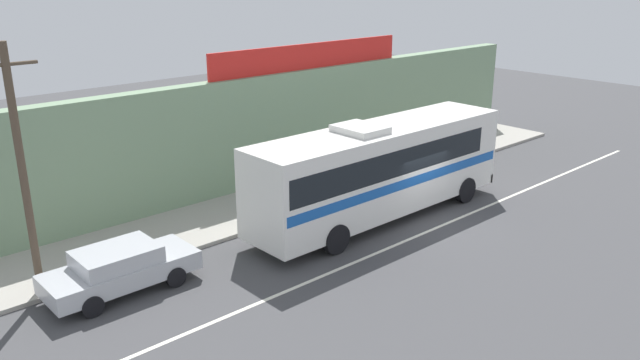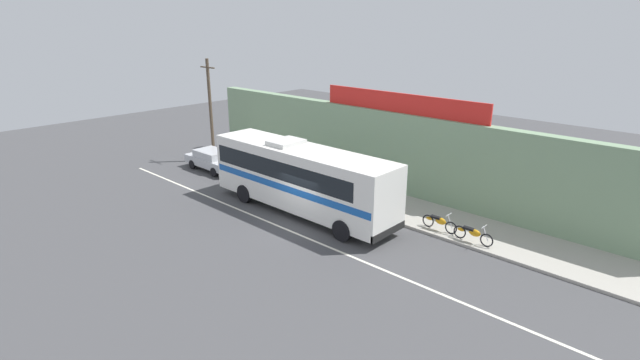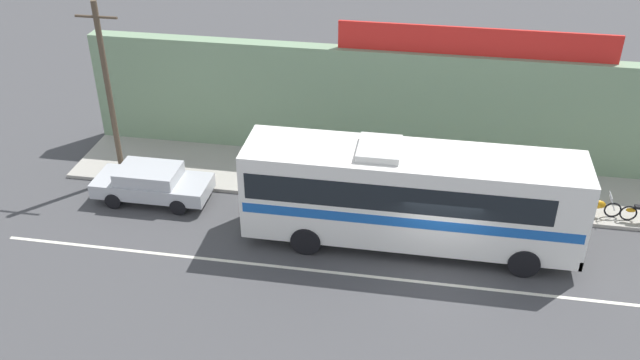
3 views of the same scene
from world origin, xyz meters
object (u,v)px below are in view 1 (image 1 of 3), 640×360
object	(u,v)px
parked_car	(120,268)
pedestrian_far_right	(294,179)
intercity_bus	(379,166)
motorcycle_purple	(433,155)
utility_pole	(22,169)
motorcycle_orange	(458,149)

from	to	relation	value
parked_car	pedestrian_far_right	xyz separation A→B (m)	(8.31, 1.97, 0.37)
intercity_bus	motorcycle_purple	distance (m)	7.41
utility_pole	motorcycle_purple	size ratio (longest dim) A/B	3.85
parked_car	utility_pole	size ratio (longest dim) A/B	0.62
utility_pole	motorcycle_purple	distance (m)	18.64
utility_pole	pedestrian_far_right	size ratio (longest dim) A/B	4.29
parked_car	pedestrian_far_right	bearing A→B (deg)	13.34
motorcycle_orange	parked_car	bearing A→B (deg)	-175.76
motorcycle_purple	pedestrian_far_right	xyz separation A→B (m)	(-8.19, 0.48, 0.54)
intercity_bus	parked_car	size ratio (longest dim) A/B	2.56
motorcycle_purple	motorcycle_orange	world-z (taller)	same
parked_car	motorcycle_purple	world-z (taller)	parked_car
pedestrian_far_right	intercity_bus	bearing A→B (deg)	-65.57
parked_car	motorcycle_purple	bearing A→B (deg)	5.15
motorcycle_orange	pedestrian_far_right	distance (m)	10.01
intercity_bus	motorcycle_orange	world-z (taller)	intercity_bus
utility_pole	motorcycle_orange	size ratio (longest dim) A/B	3.71
intercity_bus	utility_pole	world-z (taller)	utility_pole
motorcycle_purple	pedestrian_far_right	world-z (taller)	pedestrian_far_right
intercity_bus	parked_car	xyz separation A→B (m)	(-9.75, 1.20, -1.33)
intercity_bus	pedestrian_far_right	xyz separation A→B (m)	(-1.44, 3.17, -0.96)
parked_car	intercity_bus	bearing A→B (deg)	-7.03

